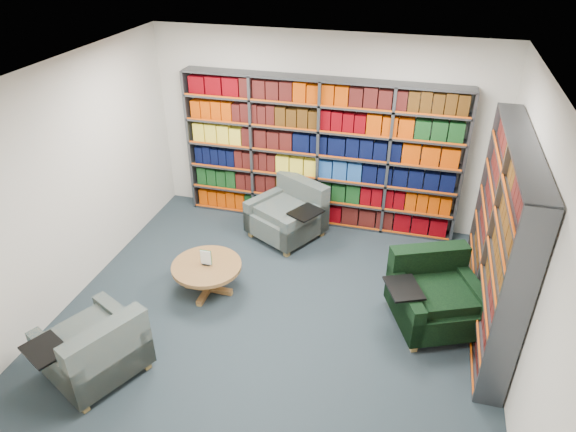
% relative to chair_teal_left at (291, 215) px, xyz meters
% --- Properties ---
extents(room_shell, '(5.02, 5.02, 2.82)m').
position_rel_chair_teal_left_xyz_m(room_shell, '(0.29, -1.84, 1.07)').
color(room_shell, black).
rests_on(room_shell, ground).
extents(bookshelf_back, '(4.00, 0.28, 2.20)m').
position_rel_chair_teal_left_xyz_m(bookshelf_back, '(0.29, 0.51, 0.77)').
color(bookshelf_back, '#47494F').
rests_on(bookshelf_back, ground).
extents(bookshelf_right, '(0.28, 2.50, 2.20)m').
position_rel_chair_teal_left_xyz_m(bookshelf_right, '(2.64, -1.24, 0.77)').
color(bookshelf_right, '#47494F').
rests_on(bookshelf_right, ground).
extents(chair_teal_left, '(1.20, 1.20, 0.81)m').
position_rel_chair_teal_left_xyz_m(chair_teal_left, '(0.00, 0.00, 0.00)').
color(chair_teal_left, '#042335').
rests_on(chair_teal_left, ground).
extents(chair_green_right, '(1.23, 1.20, 0.83)m').
position_rel_chair_teal_left_xyz_m(chair_green_right, '(2.06, -1.37, 0.01)').
color(chair_green_right, black).
rests_on(chair_green_right, ground).
extents(chair_teal_front, '(1.16, 1.17, 0.79)m').
position_rel_chair_teal_left_xyz_m(chair_teal_front, '(-1.18, -3.13, -0.01)').
color(chair_teal_front, '#042335').
rests_on(chair_teal_front, ground).
extents(coffee_table, '(0.86, 0.86, 0.60)m').
position_rel_chair_teal_left_xyz_m(coffee_table, '(-0.65, -1.57, -0.00)').
color(coffee_table, '#A0693E').
rests_on(coffee_table, ground).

